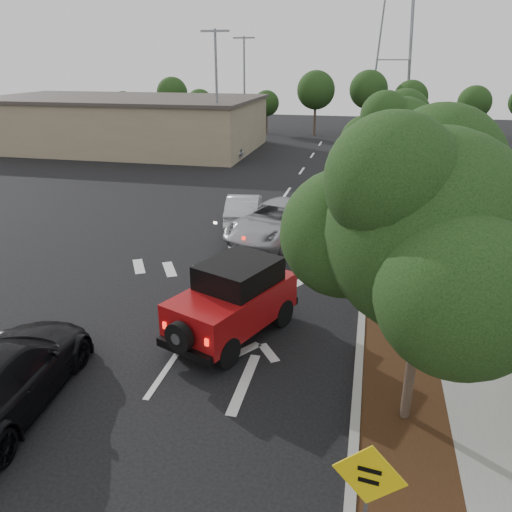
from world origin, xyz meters
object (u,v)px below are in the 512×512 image
(silver_suv_ahead, at_px, (277,221))
(black_suv_oncoming, at_px, (0,378))
(red_jeep, at_px, (237,298))
(speed_hump_sign, at_px, (368,489))

(silver_suv_ahead, distance_m, black_suv_oncoming, 12.73)
(black_suv_oncoming, bearing_deg, red_jeep, -139.95)
(black_suv_oncoming, bearing_deg, silver_suv_ahead, -112.95)
(black_suv_oncoming, xyz_separation_m, speed_hump_sign, (7.64, -2.00, 0.74))
(silver_suv_ahead, relative_size, speed_hump_sign, 2.56)
(silver_suv_ahead, bearing_deg, red_jeep, -68.98)
(silver_suv_ahead, distance_m, speed_hump_sign, 14.72)
(black_suv_oncoming, bearing_deg, speed_hump_sign, 159.43)
(red_jeep, xyz_separation_m, speed_hump_sign, (3.55, -6.23, 0.45))
(red_jeep, relative_size, speed_hump_sign, 1.95)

